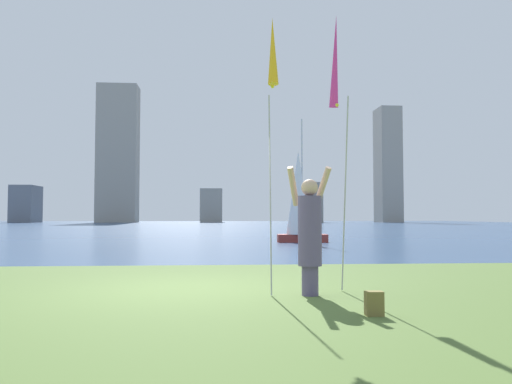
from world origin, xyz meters
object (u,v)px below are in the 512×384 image
Objects in this scene: person at (310,231)px; kite_flag_left at (273,60)px; bag at (374,303)px; kite_flag_right at (335,67)px; sailboat_4 at (299,198)px.

person is 0.47× the size of kite_flag_left.
kite_flag_right is at bearing 87.53° from bag.
kite_flag_right is 15.27m from sailboat_4.
kite_flag_left is 16.37m from sailboat_4.
kite_flag_right is at bearing -96.68° from sailboat_4.
sailboat_4 reaches higher than kite_flag_right.
person is 2.96m from kite_flag_right.
kite_flag_right is 0.80× the size of sailboat_4.
kite_flag_left reaches higher than bag.
sailboat_4 is at bearing 83.89° from bag.
kite_flag_left is at bearing -173.96° from person.
person reaches higher than bag.
person is at bearing 106.89° from bag.
kite_flag_left reaches higher than person.
kite_flag_right is at bearing 39.07° from kite_flag_left.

